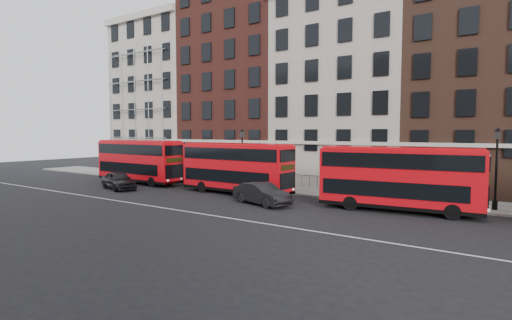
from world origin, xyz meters
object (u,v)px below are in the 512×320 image
Objects in this scene: bus_c at (398,177)px; car_rear at (119,180)px; bus_a at (139,160)px; car_front at (262,194)px; bus_b at (236,167)px.

car_rear is (-23.75, -3.80, -1.46)m from bus_c.
bus_a reaches higher than car_front.
bus_b is 2.16× the size of car_rear.
car_rear is (-10.49, -3.80, -1.48)m from bus_b.
car_rear is at bearing 110.05° from car_front.
bus_a reaches higher than car_rear.
car_front is at bearing -167.17° from bus_c.
bus_b is 13.26m from bus_c.
bus_a is at bearing 96.83° from car_front.
bus_a is 17.16m from car_front.
bus_b is at bearing 74.06° from car_front.
bus_b reaches higher than car_front.
bus_c is at bearing 1.62° from bus_a.
bus_c is at bearing -63.87° from car_rear.
bus_a reaches higher than bus_b.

